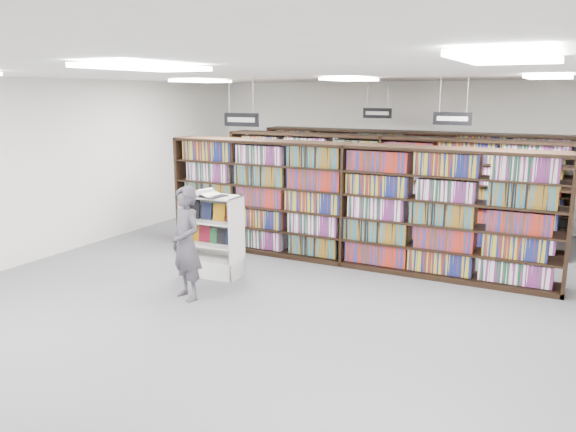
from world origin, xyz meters
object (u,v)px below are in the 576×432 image
at_px(open_book, 205,194).
at_px(shopper, 186,243).
at_px(endcap_display, 214,248).
at_px(bookshelf_row_near, 347,204).

relative_size(open_book, shopper, 0.42).
xyz_separation_m(endcap_display, shopper, (0.28, -1.08, 0.37)).
relative_size(endcap_display, shopper, 0.81).
xyz_separation_m(endcap_display, open_book, (-0.07, -0.09, 0.91)).
distance_m(bookshelf_row_near, shopper, 3.05).
xyz_separation_m(bookshelf_row_near, shopper, (-1.41, -2.70, -0.22)).
xyz_separation_m(bookshelf_row_near, endcap_display, (-1.70, -1.62, -0.59)).
bearing_deg(bookshelf_row_near, shopper, -117.61).
distance_m(endcap_display, shopper, 1.18).
distance_m(bookshelf_row_near, open_book, 2.48).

